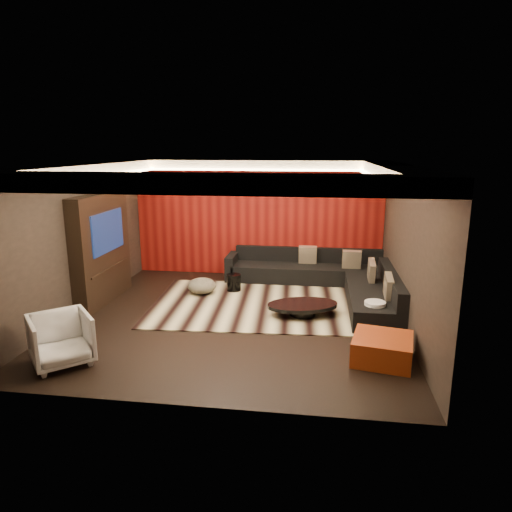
# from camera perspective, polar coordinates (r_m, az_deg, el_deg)

# --- Properties ---
(floor) EXTENTS (6.00, 6.00, 0.02)m
(floor) POSITION_cam_1_polar(r_m,az_deg,el_deg) (8.58, -2.56, -7.77)
(floor) COLOR black
(floor) RESTS_ON ground
(ceiling) EXTENTS (6.00, 6.00, 0.02)m
(ceiling) POSITION_cam_1_polar(r_m,az_deg,el_deg) (8.00, -2.78, 11.41)
(ceiling) COLOR silver
(ceiling) RESTS_ON ground
(wall_back) EXTENTS (6.00, 0.02, 2.80)m
(wall_back) POSITION_cam_1_polar(r_m,az_deg,el_deg) (11.09, 0.17, 4.70)
(wall_back) COLOR black
(wall_back) RESTS_ON ground
(wall_left) EXTENTS (0.02, 6.00, 2.80)m
(wall_left) POSITION_cam_1_polar(r_m,az_deg,el_deg) (9.20, -21.44, 1.91)
(wall_left) COLOR black
(wall_left) RESTS_ON ground
(wall_right) EXTENTS (0.02, 6.00, 2.80)m
(wall_right) POSITION_cam_1_polar(r_m,az_deg,el_deg) (8.18, 18.54, 0.80)
(wall_right) COLOR black
(wall_right) RESTS_ON ground
(red_feature_wall) EXTENTS (5.98, 0.05, 2.78)m
(red_feature_wall) POSITION_cam_1_polar(r_m,az_deg,el_deg) (11.06, 0.15, 4.67)
(red_feature_wall) COLOR #6B0C0A
(red_feature_wall) RESTS_ON ground
(soffit_back) EXTENTS (6.00, 0.60, 0.22)m
(soffit_back) POSITION_cam_1_polar(r_m,az_deg,el_deg) (10.66, -0.05, 11.31)
(soffit_back) COLOR silver
(soffit_back) RESTS_ON ground
(soffit_front) EXTENTS (6.00, 0.60, 0.22)m
(soffit_front) POSITION_cam_1_polar(r_m,az_deg,el_deg) (5.38, -8.12, 8.98)
(soffit_front) COLOR silver
(soffit_front) RESTS_ON ground
(soffit_left) EXTENTS (0.60, 4.80, 0.22)m
(soffit_left) POSITION_cam_1_polar(r_m,az_deg,el_deg) (8.90, -20.39, 10.04)
(soffit_left) COLOR silver
(soffit_left) RESTS_ON ground
(soffit_right) EXTENTS (0.60, 4.80, 0.22)m
(soffit_right) POSITION_cam_1_polar(r_m,az_deg,el_deg) (7.96, 17.02, 9.97)
(soffit_right) COLOR silver
(soffit_right) RESTS_ON ground
(cove_back) EXTENTS (4.80, 0.08, 0.04)m
(cove_back) POSITION_cam_1_polar(r_m,az_deg,el_deg) (10.33, -0.31, 10.74)
(cove_back) COLOR #FFD899
(cove_back) RESTS_ON ground
(cove_front) EXTENTS (4.80, 0.08, 0.04)m
(cove_front) POSITION_cam_1_polar(r_m,az_deg,el_deg) (5.71, -7.15, 8.36)
(cove_front) COLOR #FFD899
(cove_front) RESTS_ON ground
(cove_left) EXTENTS (0.08, 4.80, 0.04)m
(cove_left) POSITION_cam_1_polar(r_m,az_deg,el_deg) (8.75, -18.35, 9.56)
(cove_left) COLOR #FFD899
(cove_left) RESTS_ON ground
(cove_right) EXTENTS (0.08, 4.80, 0.04)m
(cove_right) POSITION_cam_1_polar(r_m,az_deg,el_deg) (7.92, 14.52, 9.46)
(cove_right) COLOR #FFD899
(cove_right) RESTS_ON ground
(tv_surround) EXTENTS (0.30, 2.00, 2.20)m
(tv_surround) POSITION_cam_1_polar(r_m,az_deg,el_deg) (9.70, -18.76, 0.88)
(tv_surround) COLOR black
(tv_surround) RESTS_ON ground
(tv_screen) EXTENTS (0.04, 1.30, 0.80)m
(tv_screen) POSITION_cam_1_polar(r_m,az_deg,el_deg) (9.57, -18.06, 2.91)
(tv_screen) COLOR black
(tv_screen) RESTS_ON ground
(tv_shelf) EXTENTS (0.04, 1.60, 0.04)m
(tv_shelf) POSITION_cam_1_polar(r_m,az_deg,el_deg) (9.72, -17.74, -1.44)
(tv_shelf) COLOR black
(tv_shelf) RESTS_ON ground
(rug) EXTENTS (4.16, 3.22, 0.02)m
(rug) POSITION_cam_1_polar(r_m,az_deg,el_deg) (9.26, -0.34, -5.98)
(rug) COLOR beige
(rug) RESTS_ON floor
(coffee_table) EXTENTS (1.65, 1.65, 0.22)m
(coffee_table) POSITION_cam_1_polar(r_m,az_deg,el_deg) (8.66, 5.83, -6.62)
(coffee_table) COLOR black
(coffee_table) RESTS_ON rug
(drum_stool) EXTENTS (0.39, 0.39, 0.36)m
(drum_stool) POSITION_cam_1_polar(r_m,az_deg,el_deg) (10.02, -2.79, -3.31)
(drum_stool) COLOR black
(drum_stool) RESTS_ON rug
(striped_pouf) EXTENTS (0.69, 0.69, 0.33)m
(striped_pouf) POSITION_cam_1_polar(r_m,az_deg,el_deg) (9.89, -6.78, -3.72)
(striped_pouf) COLOR #C2B996
(striped_pouf) RESTS_ON rug
(white_side_table) EXTENTS (0.44, 0.44, 0.46)m
(white_side_table) POSITION_cam_1_polar(r_m,az_deg,el_deg) (8.35, 14.58, -7.05)
(white_side_table) COLOR white
(white_side_table) RESTS_ON floor
(orange_ottoman) EXTENTS (0.99, 0.99, 0.37)m
(orange_ottoman) POSITION_cam_1_polar(r_m,az_deg,el_deg) (7.14, 15.50, -11.11)
(orange_ottoman) COLOR maroon
(orange_ottoman) RESTS_ON floor
(armchair) EXTENTS (1.15, 1.15, 0.75)m
(armchair) POSITION_cam_1_polar(r_m,az_deg,el_deg) (7.29, -23.20, -9.58)
(armchair) COLOR silver
(armchair) RESTS_ON floor
(sectional_sofa) EXTENTS (3.65, 3.50, 0.75)m
(sectional_sofa) POSITION_cam_1_polar(r_m,az_deg,el_deg) (10.13, 9.07, -2.93)
(sectional_sofa) COLOR black
(sectional_sofa) RESTS_ON floor
(throw_pillows) EXTENTS (1.79, 2.70, 0.50)m
(throw_pillows) POSITION_cam_1_polar(r_m,az_deg,el_deg) (9.88, 11.92, -1.32)
(throw_pillows) COLOR beige
(throw_pillows) RESTS_ON sectional_sofa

